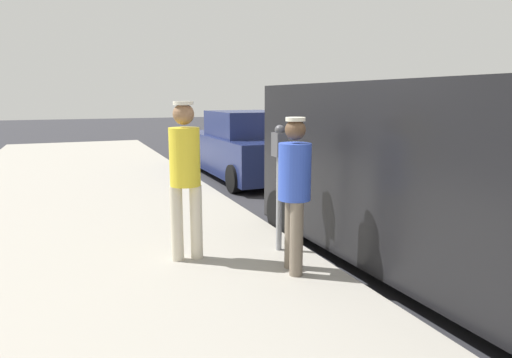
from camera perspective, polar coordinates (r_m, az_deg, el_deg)
ground_plane at (r=5.64m, az=19.55°, el=-10.87°), size 80.00×80.00×0.00m
sidewalk_slab at (r=4.32m, az=-19.56°, el=-16.57°), size 5.00×32.00×0.15m
parking_meter_near at (r=5.29m, az=3.01°, el=1.62°), size 0.14×0.18×1.52m
pedestrian_in_blue at (r=4.65m, az=4.92°, el=-0.85°), size 0.34×0.36×1.64m
pedestrian_in_yellow at (r=5.04m, az=-9.02°, el=1.11°), size 0.36×0.34×1.79m
parked_van at (r=5.27m, az=23.33°, el=0.44°), size 2.24×5.25×2.15m
parked_sedan_behind at (r=11.09m, az=-1.42°, el=4.00°), size 1.97×4.41×1.65m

